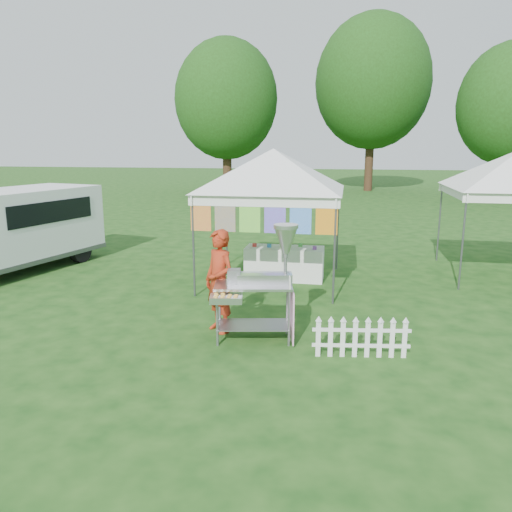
# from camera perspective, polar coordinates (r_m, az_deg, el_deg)

# --- Properties ---
(ground) EXTENTS (120.00, 120.00, 0.00)m
(ground) POSITION_cam_1_polar(r_m,az_deg,el_deg) (8.24, -1.76, -9.31)
(ground) COLOR #164012
(ground) RESTS_ON ground
(canopy_main) EXTENTS (4.24, 4.24, 3.45)m
(canopy_main) POSITION_cam_1_polar(r_m,az_deg,el_deg) (11.09, 2.00, 12.13)
(canopy_main) COLOR #59595E
(canopy_main) RESTS_ON ground
(tree_left) EXTENTS (6.40, 6.40, 9.53)m
(tree_left) POSITION_cam_1_polar(r_m,az_deg,el_deg) (32.50, -3.40, 17.40)
(tree_left) COLOR #341D12
(tree_left) RESTS_ON ground
(tree_mid) EXTENTS (7.60, 7.60, 11.52)m
(tree_mid) POSITION_cam_1_polar(r_m,az_deg,el_deg) (35.73, 13.21, 18.76)
(tree_mid) COLOR #341D12
(tree_mid) RESTS_ON ground
(tree_right) EXTENTS (5.60, 5.60, 8.42)m
(tree_right) POSITION_cam_1_polar(r_m,az_deg,el_deg) (30.71, 27.18, 15.16)
(tree_right) COLOR #341D12
(tree_right) RESTS_ON ground
(donut_cart) EXTENTS (1.36, 1.13, 1.87)m
(donut_cart) POSITION_cam_1_polar(r_m,az_deg,el_deg) (7.80, 1.13, -2.03)
(donut_cart) COLOR gray
(donut_cart) RESTS_ON ground
(vendor) EXTENTS (0.75, 0.72, 1.73)m
(vendor) POSITION_cam_1_polar(r_m,az_deg,el_deg) (8.28, -4.21, -2.90)
(vendor) COLOR #9F2A13
(vendor) RESTS_ON ground
(cargo_van) EXTENTS (3.01, 5.13, 2.00)m
(cargo_van) POSITION_cam_1_polar(r_m,az_deg,el_deg) (13.66, -26.26, 2.87)
(cargo_van) COLOR white
(cargo_van) RESTS_ON ground
(picket_fence) EXTENTS (1.43, 0.22, 0.56)m
(picket_fence) POSITION_cam_1_polar(r_m,az_deg,el_deg) (7.58, 11.93, -9.24)
(picket_fence) COLOR white
(picket_fence) RESTS_ON ground
(display_table) EXTENTS (1.80, 0.70, 0.76)m
(display_table) POSITION_cam_1_polar(r_m,az_deg,el_deg) (11.64, 3.27, -0.83)
(display_table) COLOR white
(display_table) RESTS_ON ground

